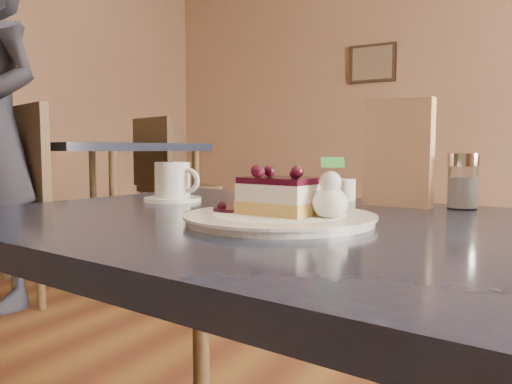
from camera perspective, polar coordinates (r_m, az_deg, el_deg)
The scene contains 10 objects.
main_table at distance 0.77m, azimuth 4.59°, elevation -8.33°, with size 1.17×0.85×0.68m.
dessert_plate at distance 0.72m, azimuth 2.73°, elevation -3.07°, with size 0.27×0.27×0.01m, color white.
cheesecake_slice at distance 0.72m, azimuth 2.74°, elevation -0.49°, with size 0.12×0.09×0.05m.
whipped_cream at distance 0.69m, azimuth 8.48°, elevation -1.20°, with size 0.05×0.05×0.04m.
berry_sauce at distance 0.76m, azimuth -2.24°, elevation -1.96°, with size 0.07×0.07×0.01m, color black.
coffee_set at distance 1.03m, azimuth -9.42°, elevation 0.90°, with size 0.13×0.12×0.08m.
menu_card at distance 0.96m, azimuth 15.93°, elevation 4.29°, with size 0.13×0.03×0.20m, color beige.
sugar_shaker at distance 0.96m, azimuth 22.58°, elevation 1.21°, with size 0.05×0.05×0.10m.
napkin_stack at distance 1.03m, azimuth 7.29°, elevation 0.19°, with size 0.11×0.11×0.05m, color white.
bg_table_far_left at distance 3.28m, azimuth -17.01°, elevation -7.79°, with size 1.30×1.99×1.32m.
Camera 1 is at (0.07, -0.34, 0.78)m, focal length 35.00 mm.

